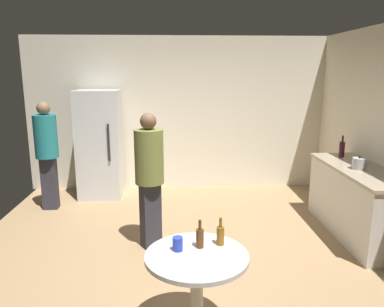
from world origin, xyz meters
The scene contains 12 objects.
ground_plane centered at (0.00, 0.00, -0.05)m, with size 5.20×5.20×0.10m, color #9E7C56.
wall_back centered at (0.00, 2.63, 1.35)m, with size 5.32×0.06×2.70m, color silver.
refrigerator centered at (-1.33, 2.20, 0.90)m, with size 0.70×0.68×1.80m.
kitchen_counter centered at (2.28, 0.43, 0.45)m, with size 0.64×1.82×0.90m.
kettle centered at (2.23, 0.39, 0.97)m, with size 0.24×0.17×0.18m.
wine_bottle_on_counter centered at (2.31, 1.06, 1.02)m, with size 0.08×0.08×0.31m.
foreground_table centered at (0.08, -1.42, 0.63)m, with size 0.80×0.80×0.73m.
beer_bottle_amber centered at (0.27, -1.26, 0.82)m, with size 0.06×0.06×0.23m.
beer_bottle_brown centered at (0.11, -1.30, 0.82)m, with size 0.06×0.06×0.23m.
plastic_cup_blue centered at (-0.07, -1.35, 0.79)m, with size 0.08×0.08×0.11m, color blue.
person_in_olive_shirt centered at (-0.38, 0.23, 0.96)m, with size 0.46×0.46×1.64m.
person_in_teal_shirt centered at (-2.01, 1.60, 0.97)m, with size 0.35×0.35×1.66m.
Camera 1 is at (-0.09, -4.01, 2.10)m, focal length 34.79 mm.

